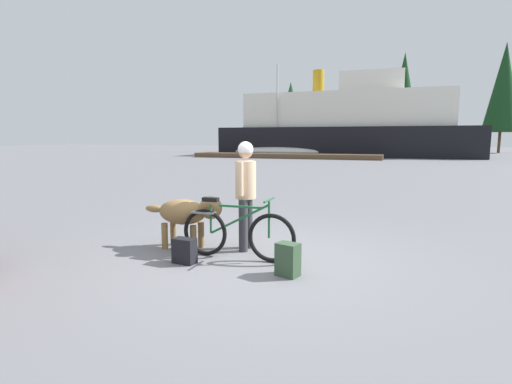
{
  "coord_description": "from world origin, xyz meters",
  "views": [
    {
      "loc": [
        1.84,
        -5.29,
        1.75
      ],
      "look_at": [
        -0.29,
        0.75,
        0.88
      ],
      "focal_mm": 28.06,
      "sensor_mm": 36.0,
      "label": 1
    }
  ],
  "objects_px": {
    "ferry_boat": "(347,126)",
    "backpack": "(288,260)",
    "handbag_pannier": "(184,251)",
    "sailboat_moored": "(277,151)",
    "dog": "(188,213)",
    "bicycle": "(236,233)",
    "person_cyclist": "(246,186)"
  },
  "relations": [
    {
      "from": "person_cyclist",
      "to": "sailboat_moored",
      "type": "xyz_separation_m",
      "value": [
        -8.49,
        30.54,
        -0.53
      ]
    },
    {
      "from": "handbag_pannier",
      "to": "sailboat_moored",
      "type": "relative_size",
      "value": 0.04
    },
    {
      "from": "person_cyclist",
      "to": "ferry_boat",
      "type": "height_order",
      "value": "ferry_boat"
    },
    {
      "from": "person_cyclist",
      "to": "dog",
      "type": "xyz_separation_m",
      "value": [
        -0.88,
        -0.25,
        -0.44
      ]
    },
    {
      "from": "dog",
      "to": "sailboat_moored",
      "type": "xyz_separation_m",
      "value": [
        -7.61,
        30.8,
        -0.09
      ]
    },
    {
      "from": "dog",
      "to": "backpack",
      "type": "xyz_separation_m",
      "value": [
        1.82,
        -0.7,
        -0.36
      ]
    },
    {
      "from": "sailboat_moored",
      "to": "backpack",
      "type": "bearing_deg",
      "value": -73.35
    },
    {
      "from": "bicycle",
      "to": "dog",
      "type": "height_order",
      "value": "bicycle"
    },
    {
      "from": "handbag_pannier",
      "to": "person_cyclist",
      "type": "bearing_deg",
      "value": 58.76
    },
    {
      "from": "dog",
      "to": "sailboat_moored",
      "type": "distance_m",
      "value": 31.72
    },
    {
      "from": "person_cyclist",
      "to": "handbag_pannier",
      "type": "height_order",
      "value": "person_cyclist"
    },
    {
      "from": "handbag_pannier",
      "to": "ferry_boat",
      "type": "distance_m",
      "value": 35.53
    },
    {
      "from": "dog",
      "to": "backpack",
      "type": "relative_size",
      "value": 3.16
    },
    {
      "from": "backpack",
      "to": "sailboat_moored",
      "type": "xyz_separation_m",
      "value": [
        -9.42,
        31.5,
        0.27
      ]
    },
    {
      "from": "bicycle",
      "to": "handbag_pannier",
      "type": "xyz_separation_m",
      "value": [
        -0.61,
        -0.44,
        -0.2
      ]
    },
    {
      "from": "bicycle",
      "to": "ferry_boat",
      "type": "bearing_deg",
      "value": 94.16
    },
    {
      "from": "bicycle",
      "to": "person_cyclist",
      "type": "relative_size",
      "value": 1.03
    },
    {
      "from": "person_cyclist",
      "to": "sailboat_moored",
      "type": "relative_size",
      "value": 0.2
    },
    {
      "from": "dog",
      "to": "handbag_pannier",
      "type": "distance_m",
      "value": 0.85
    },
    {
      "from": "dog",
      "to": "ferry_boat",
      "type": "height_order",
      "value": "ferry_boat"
    },
    {
      "from": "person_cyclist",
      "to": "ferry_boat",
      "type": "distance_m",
      "value": 34.58
    },
    {
      "from": "handbag_pannier",
      "to": "sailboat_moored",
      "type": "distance_m",
      "value": 32.46
    },
    {
      "from": "person_cyclist",
      "to": "ferry_boat",
      "type": "xyz_separation_m",
      "value": [
        -2.5,
        34.44,
        1.87
      ]
    },
    {
      "from": "dog",
      "to": "sailboat_moored",
      "type": "bearing_deg",
      "value": 103.87
    },
    {
      "from": "bicycle",
      "to": "backpack",
      "type": "distance_m",
      "value": 1.02
    },
    {
      "from": "person_cyclist",
      "to": "handbag_pannier",
      "type": "distance_m",
      "value": 1.38
    },
    {
      "from": "bicycle",
      "to": "person_cyclist",
      "type": "height_order",
      "value": "person_cyclist"
    },
    {
      "from": "bicycle",
      "to": "sailboat_moored",
      "type": "xyz_separation_m",
      "value": [
        -8.53,
        31.04,
        0.11
      ]
    },
    {
      "from": "bicycle",
      "to": "dog",
      "type": "relative_size",
      "value": 1.29
    },
    {
      "from": "ferry_boat",
      "to": "bicycle",
      "type": "bearing_deg",
      "value": -85.84
    },
    {
      "from": "ferry_boat",
      "to": "backpack",
      "type": "bearing_deg",
      "value": -84.46
    },
    {
      "from": "dog",
      "to": "handbag_pannier",
      "type": "xyz_separation_m",
      "value": [
        0.32,
        -0.68,
        -0.4
      ]
    }
  ]
}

